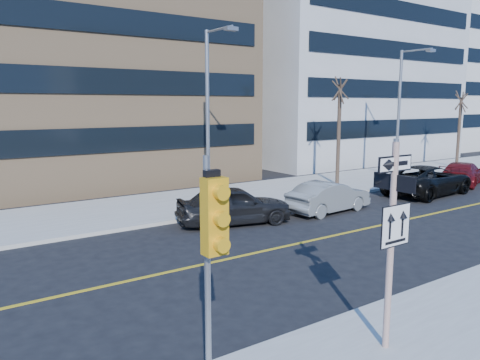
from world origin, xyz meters
TOP-DOWN VIEW (x-y plane):
  - ground at (0.00, 0.00)m, footprint 120.00×120.00m
  - far_sidewalk at (18.00, 12.00)m, footprint 66.00×6.00m
  - road_centerline at (12.00, 4.00)m, footprint 40.00×0.14m
  - sign_pole at (0.00, -2.51)m, footprint 0.92×0.92m
  - traffic_signal at (-4.00, -2.66)m, footprint 0.32×0.45m
  - parked_car_a at (3.16, 7.55)m, footprint 2.96×4.98m
  - parked_car_b at (7.87, 6.89)m, footprint 1.83×4.38m
  - parked_car_c at (15.30, 6.86)m, footprint 3.04×5.91m
  - parked_car_d at (19.78, 7.54)m, footprint 3.50×5.23m
  - streetlight_a at (4.00, 10.76)m, footprint 0.55×2.25m
  - streetlight_b at (18.00, 10.76)m, footprint 0.55×2.25m
  - street_tree_west at (13.00, 11.30)m, footprint 1.80×1.80m
  - street_tree_east at (26.00, 11.60)m, footprint 1.80×1.80m
  - building_brick at (2.00, 25.00)m, footprint 18.00×18.00m
  - building_grey_mid at (24.00, 24.00)m, footprint 20.00×16.00m
  - building_grey_far at (45.00, 27.00)m, footprint 18.00×18.00m

SIDE VIEW (x-z plane):
  - ground at x=0.00m, z-range 0.00..0.00m
  - road_centerline at x=12.00m, z-range 0.00..0.01m
  - far_sidewalk at x=18.00m, z-range 0.00..0.15m
  - parked_car_d at x=19.78m, z-range 0.00..1.41m
  - parked_car_b at x=7.87m, z-range 0.00..1.41m
  - parked_car_a at x=3.16m, z-range 0.00..1.59m
  - parked_car_c at x=15.30m, z-range 0.00..1.59m
  - sign_pole at x=0.00m, z-range 0.41..4.47m
  - traffic_signal at x=-4.00m, z-range 1.03..5.03m
  - streetlight_a at x=4.00m, z-range 0.76..8.76m
  - streetlight_b at x=18.00m, z-range 0.76..8.76m
  - street_tree_east at x=26.00m, z-range 2.07..7.82m
  - street_tree_west at x=13.00m, z-range 2.35..8.70m
  - building_grey_mid at x=24.00m, z-range 0.00..15.00m
  - building_grey_far at x=45.00m, z-range 0.00..16.00m
  - building_brick at x=2.00m, z-range 0.00..18.00m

